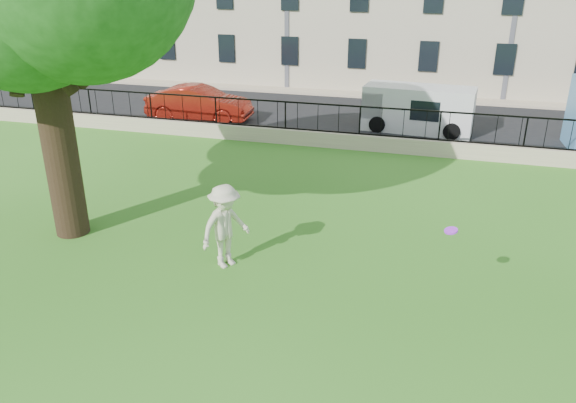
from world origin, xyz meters
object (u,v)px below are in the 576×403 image
(man, at_px, (225,226))
(red_sedan, at_px, (199,104))
(white_van, at_px, (418,109))
(frisbee, at_px, (451,231))

(man, bearing_deg, red_sedan, 58.03)
(man, distance_m, white_van, 13.99)
(frisbee, bearing_deg, red_sedan, 131.24)
(red_sedan, xyz_separation_m, white_van, (9.87, 0.96, 0.17))
(red_sedan, bearing_deg, man, -156.87)
(white_van, bearing_deg, red_sedan, -169.33)
(frisbee, distance_m, red_sedan, 17.31)
(man, xyz_separation_m, white_van, (3.51, 13.54, -0.06))
(man, relative_size, red_sedan, 0.43)
(man, height_order, white_van, man)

